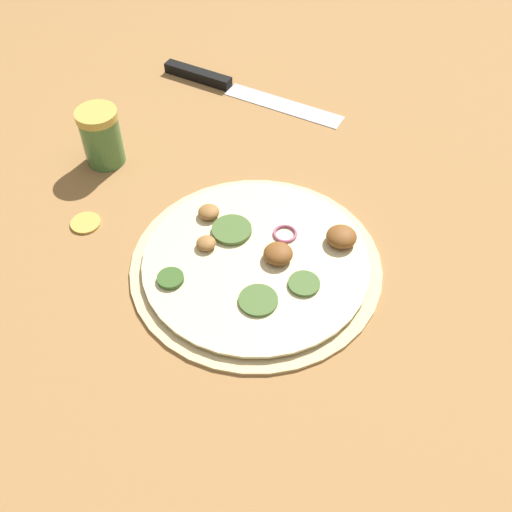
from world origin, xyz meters
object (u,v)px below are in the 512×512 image
pizza (257,261)px  loose_cap (85,222)px  knife (222,84)px  spice_jar (101,137)px

pizza → loose_cap: (0.13, -0.20, -0.00)m
knife → spice_jar: 0.26m
knife → spice_jar: spice_jar is taller
pizza → loose_cap: pizza is taller
knife → loose_cap: 0.37m
knife → spice_jar: size_ratio=3.64×
pizza → knife: (-0.21, -0.35, -0.00)m
loose_cap → knife: bearing=-156.9°
pizza → loose_cap: size_ratio=7.83×
pizza → knife: 0.41m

